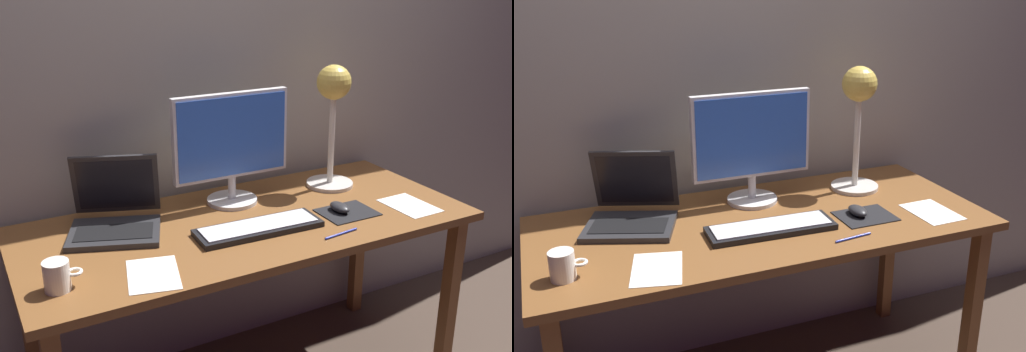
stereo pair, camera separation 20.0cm
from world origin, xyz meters
TOP-DOWN VIEW (x-y plane):
  - back_wall at (0.00, 0.40)m, footprint 4.80×0.06m
  - desk at (0.00, 0.00)m, footprint 1.60×0.70m
  - monitor at (0.03, 0.18)m, footprint 0.46×0.19m
  - keyboard_main at (-0.01, -0.10)m, footprint 0.45×0.16m
  - laptop at (-0.43, 0.16)m, footprint 0.38×0.38m
  - desk_lamp at (0.46, 0.15)m, footprint 0.19×0.19m
  - mousepad at (0.35, -0.12)m, footprint 0.20×0.16m
  - mouse at (0.33, -0.10)m, footprint 0.06×0.10m
  - coffee_mug at (-0.68, -0.18)m, footprint 0.11×0.07m
  - paper_sheet_near_mouse at (0.60, -0.17)m, footprint 0.15×0.21m
  - paper_sheet_by_keyboard at (-0.43, -0.22)m, footprint 0.20×0.24m
  - pen at (0.22, -0.26)m, footprint 0.14×0.02m

SIDE VIEW (x-z plane):
  - desk at x=0.00m, z-range 0.29..1.03m
  - paper_sheet_near_mouse at x=0.60m, z-range 0.74..0.74m
  - paper_sheet_by_keyboard at x=-0.43m, z-range 0.74..0.74m
  - mousepad at x=0.35m, z-range 0.74..0.74m
  - pen at x=0.22m, z-range 0.74..0.75m
  - keyboard_main at x=-0.01m, z-range 0.74..0.76m
  - mouse at x=0.33m, z-range 0.74..0.78m
  - coffee_mug at x=-0.68m, z-range 0.74..0.83m
  - laptop at x=-0.43m, z-range 0.69..0.93m
  - monitor at x=0.03m, z-range 0.76..1.19m
  - desk_lamp at x=0.46m, z-range 0.84..1.33m
  - back_wall at x=0.00m, z-range 0.00..2.60m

